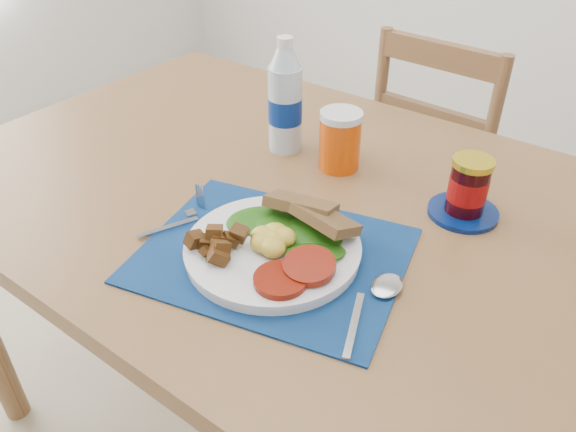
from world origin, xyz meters
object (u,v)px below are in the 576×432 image
object	(u,v)px
juice_glass	(340,142)
jam_on_saucer	(467,191)
breakfast_plate	(268,244)
water_bottle	(285,102)
chair_far	(442,142)

from	to	relation	value
juice_glass	jam_on_saucer	size ratio (longest dim) A/B	0.91
juice_glass	jam_on_saucer	bearing A→B (deg)	-2.37
breakfast_plate	water_bottle	world-z (taller)	water_bottle
breakfast_plate	juice_glass	size ratio (longest dim) A/B	2.47
jam_on_saucer	chair_far	bearing A→B (deg)	114.06
breakfast_plate	juice_glass	world-z (taller)	juice_glass
juice_glass	jam_on_saucer	distance (m)	0.26
chair_far	juice_glass	world-z (taller)	chair_far
chair_far	juice_glass	distance (m)	0.67
breakfast_plate	jam_on_saucer	xyz separation A→B (m)	(0.20, 0.29, 0.03)
chair_far	juice_glass	xyz separation A→B (m)	(0.02, -0.62, 0.27)
jam_on_saucer	juice_glass	bearing A→B (deg)	177.63
jam_on_saucer	breakfast_plate	bearing A→B (deg)	-124.51
chair_far	water_bottle	xyz separation A→B (m)	(-0.11, -0.62, 0.31)
water_bottle	jam_on_saucer	xyz separation A→B (m)	(0.39, -0.01, -0.05)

